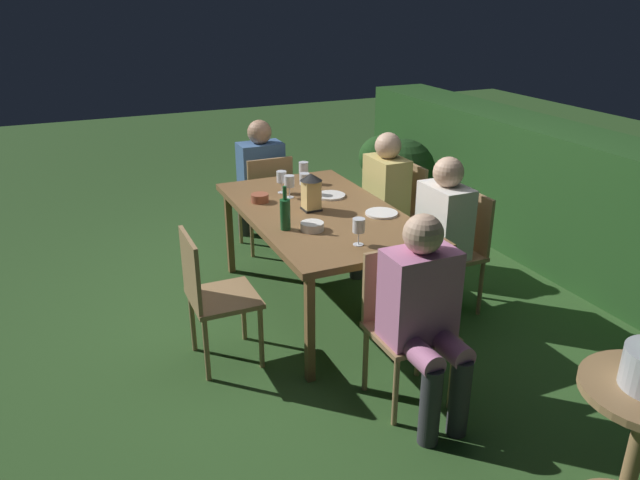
{
  "coord_description": "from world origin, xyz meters",
  "views": [
    {
      "loc": [
        3.68,
        -1.63,
        2.19
      ],
      "look_at": [
        0.0,
        0.0,
        0.53
      ],
      "focal_mm": 34.25,
      "sensor_mm": 36.0,
      "label": 1
    }
  ],
  "objects_px": {
    "dining_table": "(320,217)",
    "plate_a": "(381,213)",
    "chair_head_near": "(267,198)",
    "person_in_pink": "(425,311)",
    "person_in_mustard": "(379,196)",
    "bowl_bread": "(260,198)",
    "green_bottle_on_table": "(285,213)",
    "chair_head_far": "(404,319)",
    "wine_glass_a": "(305,180)",
    "chair_side_right_b": "(457,246)",
    "wine_glass_d": "(282,178)",
    "potted_plant_corner": "(404,174)",
    "bowl_olives": "(312,226)",
    "potted_plant_by_hedge": "(380,164)",
    "chair_side_left_b": "(212,293)",
    "lantern_centerpiece": "(311,190)",
    "side_table": "(640,433)",
    "person_in_blue": "(259,176)",
    "chair_side_right_a": "(399,211)",
    "plate_b": "(330,195)",
    "person_in_cream": "(436,230)",
    "wine_glass_b": "(359,227)",
    "wine_glass_e": "(289,182)",
    "wine_glass_c": "(304,168)"
  },
  "relations": [
    {
      "from": "side_table",
      "to": "potted_plant_by_hedge",
      "type": "distance_m",
      "value": 4.38
    },
    {
      "from": "wine_glass_a",
      "to": "side_table",
      "type": "relative_size",
      "value": 0.24
    },
    {
      "from": "wine_glass_d",
      "to": "potted_plant_corner",
      "type": "relative_size",
      "value": 0.2
    },
    {
      "from": "wine_glass_d",
      "to": "potted_plant_by_hedge",
      "type": "height_order",
      "value": "wine_glass_d"
    },
    {
      "from": "chair_head_near",
      "to": "person_in_pink",
      "type": "bearing_deg",
      "value": 0.0
    },
    {
      "from": "chair_side_right_b",
      "to": "plate_a",
      "type": "bearing_deg",
      "value": -106.51
    },
    {
      "from": "chair_head_far",
      "to": "wine_glass_a",
      "type": "height_order",
      "value": "wine_glass_a"
    },
    {
      "from": "bowl_olives",
      "to": "dining_table",
      "type": "bearing_deg",
      "value": 148.47
    },
    {
      "from": "bowl_olives",
      "to": "potted_plant_corner",
      "type": "xyz_separation_m",
      "value": [
        -1.6,
        1.66,
        -0.28
      ]
    },
    {
      "from": "lantern_centerpiece",
      "to": "bowl_olives",
      "type": "distance_m",
      "value": 0.4
    },
    {
      "from": "person_in_blue",
      "to": "wine_glass_d",
      "type": "relative_size",
      "value": 6.8
    },
    {
      "from": "potted_plant_corner",
      "to": "potted_plant_by_hedge",
      "type": "bearing_deg",
      "value": 172.55
    },
    {
      "from": "person_in_mustard",
      "to": "chair_side_left_b",
      "type": "relative_size",
      "value": 1.32
    },
    {
      "from": "person_in_mustard",
      "to": "chair_head_far",
      "type": "bearing_deg",
      "value": -24.25
    },
    {
      "from": "wine_glass_e",
      "to": "plate_a",
      "type": "xyz_separation_m",
      "value": [
        0.59,
        0.45,
        -0.11
      ]
    },
    {
      "from": "chair_head_far",
      "to": "plate_b",
      "type": "bearing_deg",
      "value": 172.08
    },
    {
      "from": "lantern_centerpiece",
      "to": "chair_head_far",
      "type": "bearing_deg",
      "value": 2.57
    },
    {
      "from": "wine_glass_b",
      "to": "wine_glass_d",
      "type": "bearing_deg",
      "value": -176.78
    },
    {
      "from": "person_in_cream",
      "to": "chair_side_left_b",
      "type": "xyz_separation_m",
      "value": [
        0.0,
        -1.6,
        -0.15
      ]
    },
    {
      "from": "green_bottle_on_table",
      "to": "bowl_bread",
      "type": "xyz_separation_m",
      "value": [
        -0.58,
        0.02,
        -0.08
      ]
    },
    {
      "from": "chair_side_right_b",
      "to": "chair_head_near",
      "type": "bearing_deg",
      "value": -150.06
    },
    {
      "from": "bowl_olives",
      "to": "potted_plant_by_hedge",
      "type": "bearing_deg",
      "value": 141.69
    },
    {
      "from": "person_in_blue",
      "to": "person_in_pink",
      "type": "relative_size",
      "value": 1.0
    },
    {
      "from": "wine_glass_b",
      "to": "plate_a",
      "type": "bearing_deg",
      "value": 136.56
    },
    {
      "from": "potted_plant_corner",
      "to": "dining_table",
      "type": "bearing_deg",
      "value": -49.0
    },
    {
      "from": "person_in_mustard",
      "to": "person_in_pink",
      "type": "relative_size",
      "value": 1.0
    },
    {
      "from": "chair_side_left_b",
      "to": "lantern_centerpiece",
      "type": "relative_size",
      "value": 3.28
    },
    {
      "from": "chair_side_right_a",
      "to": "plate_a",
      "type": "relative_size",
      "value": 3.89
    },
    {
      "from": "wine_glass_d",
      "to": "bowl_bread",
      "type": "relative_size",
      "value": 1.31
    },
    {
      "from": "person_in_blue",
      "to": "wine_glass_a",
      "type": "height_order",
      "value": "person_in_blue"
    },
    {
      "from": "chair_side_right_b",
      "to": "bowl_olives",
      "type": "height_order",
      "value": "chair_side_right_b"
    },
    {
      "from": "person_in_mustard",
      "to": "bowl_bread",
      "type": "relative_size",
      "value": 8.9
    },
    {
      "from": "chair_head_near",
      "to": "green_bottle_on_table",
      "type": "height_order",
      "value": "green_bottle_on_table"
    },
    {
      "from": "chair_side_left_b",
      "to": "wine_glass_d",
      "type": "relative_size",
      "value": 5.15
    },
    {
      "from": "bowl_bread",
      "to": "dining_table",
      "type": "bearing_deg",
      "value": 43.52
    },
    {
      "from": "lantern_centerpiece",
      "to": "wine_glass_e",
      "type": "relative_size",
      "value": 1.57
    },
    {
      "from": "person_in_cream",
      "to": "bowl_olives",
      "type": "height_order",
      "value": "person_in_cream"
    },
    {
      "from": "wine_glass_c",
      "to": "person_in_pink",
      "type": "bearing_deg",
      "value": -4.21
    },
    {
      "from": "lantern_centerpiece",
      "to": "potted_plant_by_hedge",
      "type": "distance_m",
      "value": 2.49
    },
    {
      "from": "dining_table",
      "to": "person_in_cream",
      "type": "xyz_separation_m",
      "value": [
        0.41,
        0.7,
        -0.06
      ]
    },
    {
      "from": "person_in_mustard",
      "to": "potted_plant_by_hedge",
      "type": "height_order",
      "value": "person_in_mustard"
    },
    {
      "from": "person_in_blue",
      "to": "bowl_olives",
      "type": "height_order",
      "value": "person_in_blue"
    },
    {
      "from": "person_in_blue",
      "to": "bowl_olives",
      "type": "relative_size",
      "value": 7.62
    },
    {
      "from": "dining_table",
      "to": "plate_a",
      "type": "bearing_deg",
      "value": 55.27
    },
    {
      "from": "chair_head_far",
      "to": "person_in_pink",
      "type": "xyz_separation_m",
      "value": [
        0.2,
        0.0,
        0.15
      ]
    },
    {
      "from": "plate_b",
      "to": "person_in_cream",
      "type": "bearing_deg",
      "value": 37.7
    },
    {
      "from": "wine_glass_a",
      "to": "bowl_bread",
      "type": "height_order",
      "value": "wine_glass_a"
    },
    {
      "from": "person_in_blue",
      "to": "chair_side_right_a",
      "type": "xyz_separation_m",
      "value": [
        0.94,
        0.9,
        -0.15
      ]
    },
    {
      "from": "potted_plant_corner",
      "to": "side_table",
      "type": "bearing_deg",
      "value": -16.02
    },
    {
      "from": "wine_glass_c",
      "to": "plate_a",
      "type": "relative_size",
      "value": 0.76
    }
  ]
}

